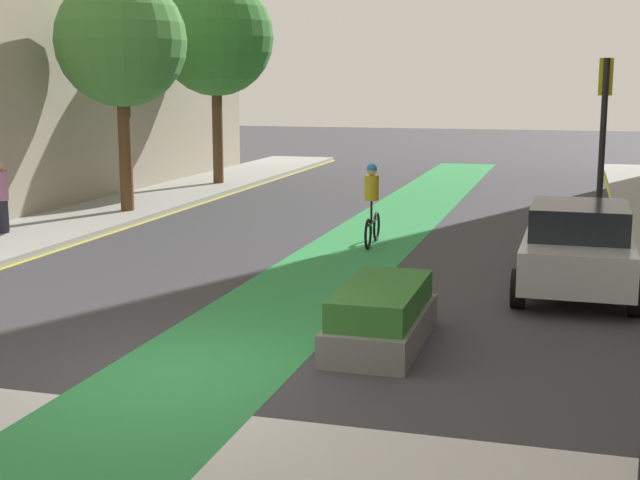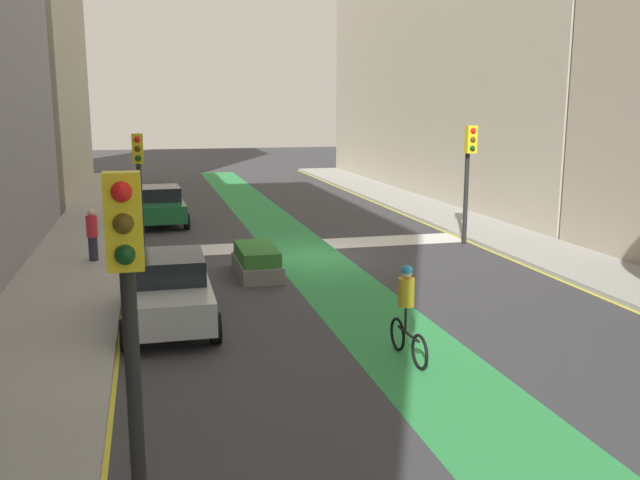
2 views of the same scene
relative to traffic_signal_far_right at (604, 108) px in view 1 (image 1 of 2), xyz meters
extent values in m
plane|color=#38383D|center=(-5.45, -14.31, -2.97)|extent=(120.00, 120.00, 0.00)
cube|color=#2D8C47|center=(-5.19, -14.31, -2.96)|extent=(2.40, 60.00, 0.01)
cube|color=silver|center=(-5.45, -16.31, -2.97)|extent=(12.00, 1.80, 0.01)
cylinder|color=black|center=(0.00, -0.12, -0.85)|extent=(0.16, 0.16, 4.23)
cube|color=gold|center=(0.00, 0.08, 0.79)|extent=(0.35, 0.28, 0.95)
sphere|color=red|center=(0.00, 0.22, 1.09)|extent=(0.20, 0.20, 0.20)
sphere|color=#4C380C|center=(0.00, 0.22, 0.79)|extent=(0.20, 0.20, 0.20)
sphere|color=#0C3814|center=(0.00, 0.22, 0.49)|extent=(0.20, 0.20, 0.20)
cube|color=#B2B7BF|center=(-0.57, -8.31, -2.30)|extent=(1.84, 4.22, 0.70)
cube|color=black|center=(-0.57, -8.51, -1.67)|extent=(1.62, 2.01, 0.55)
cylinder|color=black|center=(-1.45, -6.83, -2.65)|extent=(0.23, 0.64, 0.64)
cylinder|color=black|center=(0.35, -6.85, -2.65)|extent=(0.23, 0.64, 0.64)
cylinder|color=black|center=(-1.48, -9.77, -2.65)|extent=(0.23, 0.64, 0.64)
cylinder|color=black|center=(0.32, -9.79, -2.65)|extent=(0.23, 0.64, 0.64)
torus|color=black|center=(-5.00, -4.43, -2.63)|extent=(0.09, 0.68, 0.68)
torus|color=black|center=(-4.96, -5.48, -2.63)|extent=(0.09, 0.68, 0.68)
cylinder|color=black|center=(-4.98, -4.95, -2.45)|extent=(0.10, 0.95, 0.06)
cylinder|color=black|center=(-4.98, -5.10, -2.18)|extent=(0.05, 0.05, 0.50)
cylinder|color=gold|center=(-4.98, -5.10, -1.65)|extent=(0.32, 0.32, 0.55)
sphere|color=beige|center=(-4.98, -5.10, -1.27)|extent=(0.22, 0.22, 0.22)
sphere|color=#268CCC|center=(-4.98, -5.10, -1.23)|extent=(0.23, 0.23, 0.23)
cylinder|color=#262638|center=(-13.46, -6.59, -2.44)|extent=(0.28, 0.28, 0.76)
cylinder|color=#BF72A5|center=(-13.46, -6.59, -1.72)|extent=(0.34, 0.34, 0.68)
cylinder|color=brown|center=(-12.43, -2.49, -1.15)|extent=(0.36, 0.36, 3.33)
sphere|color=#478C3D|center=(-12.43, -2.49, 1.74)|extent=(3.51, 3.51, 3.51)
cylinder|color=brown|center=(-12.59, 4.42, -1.03)|extent=(0.36, 0.36, 3.58)
sphere|color=#387F33|center=(-12.59, 4.42, 2.15)|extent=(3.95, 3.95, 3.95)
cube|color=slate|center=(-3.19, -12.38, -2.74)|extent=(1.16, 2.67, 0.45)
cube|color=#33722D|center=(-3.19, -12.38, -2.32)|extent=(1.04, 2.40, 0.40)
camera|label=1|loc=(-0.75, -24.02, 0.66)|focal=49.32mm
camera|label=2|loc=(-0.25, 6.77, 1.87)|focal=38.13mm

